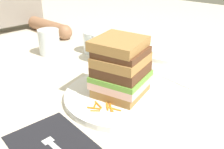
{
  "coord_description": "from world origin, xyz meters",
  "views": [
    {
      "loc": [
        -0.38,
        -0.35,
        0.31
      ],
      "look_at": [
        0.01,
        0.02,
        0.05
      ],
      "focal_mm": 39.05,
      "sensor_mm": 36.0,
      "label": 1
    }
  ],
  "objects_px": {
    "knife": "(165,76)",
    "empty_tumbler_2": "(0,57)",
    "empty_tumbler_1": "(49,42)",
    "sandwich": "(121,68)",
    "juice_glass": "(105,49)",
    "fork": "(57,147)",
    "main_plate": "(121,96)",
    "empty_tumbler_0": "(94,42)",
    "napkin_dark": "(50,143)",
    "side_plate": "(168,53)"
  },
  "relations": [
    {
      "from": "knife",
      "to": "empty_tumbler_2",
      "type": "xyz_separation_m",
      "value": [
        -0.3,
        0.4,
        0.04
      ]
    },
    {
      "from": "knife",
      "to": "empty_tumbler_1",
      "type": "xyz_separation_m",
      "value": [
        -0.13,
        0.4,
        0.04
      ]
    },
    {
      "from": "sandwich",
      "to": "juice_glass",
      "type": "relative_size",
      "value": 1.52
    },
    {
      "from": "empty_tumbler_2",
      "to": "fork",
      "type": "bearing_deg",
      "value": -101.48
    },
    {
      "from": "fork",
      "to": "knife",
      "type": "distance_m",
      "value": 0.39
    },
    {
      "from": "main_plate",
      "to": "sandwich",
      "type": "xyz_separation_m",
      "value": [
        -0.0,
        0.0,
        0.07
      ]
    },
    {
      "from": "empty_tumbler_0",
      "to": "empty_tumbler_1",
      "type": "relative_size",
      "value": 0.84
    },
    {
      "from": "napkin_dark",
      "to": "side_plate",
      "type": "relative_size",
      "value": 0.84
    },
    {
      "from": "napkin_dark",
      "to": "empty_tumbler_0",
      "type": "height_order",
      "value": "empty_tumbler_0"
    },
    {
      "from": "empty_tumbler_1",
      "to": "napkin_dark",
      "type": "bearing_deg",
      "value": -122.96
    },
    {
      "from": "main_plate",
      "to": "juice_glass",
      "type": "relative_size",
      "value": 2.96
    },
    {
      "from": "empty_tumbler_1",
      "to": "fork",
      "type": "bearing_deg",
      "value": -121.58
    },
    {
      "from": "napkin_dark",
      "to": "empty_tumbler_0",
      "type": "distance_m",
      "value": 0.49
    },
    {
      "from": "sandwich",
      "to": "empty_tumbler_0",
      "type": "bearing_deg",
      "value": 59.23
    },
    {
      "from": "sandwich",
      "to": "side_plate",
      "type": "height_order",
      "value": "sandwich"
    },
    {
      "from": "sandwich",
      "to": "empty_tumbler_0",
      "type": "distance_m",
      "value": 0.34
    },
    {
      "from": "fork",
      "to": "empty_tumbler_2",
      "type": "height_order",
      "value": "empty_tumbler_2"
    },
    {
      "from": "empty_tumbler_2",
      "to": "juice_glass",
      "type": "bearing_deg",
      "value": -35.01
    },
    {
      "from": "empty_tumbler_0",
      "to": "side_plate",
      "type": "bearing_deg",
      "value": -52.14
    },
    {
      "from": "sandwich",
      "to": "knife",
      "type": "xyz_separation_m",
      "value": [
        0.18,
        -0.01,
        -0.08
      ]
    },
    {
      "from": "empty_tumbler_0",
      "to": "fork",
      "type": "bearing_deg",
      "value": -139.48
    },
    {
      "from": "empty_tumbler_0",
      "to": "napkin_dark",
      "type": "bearing_deg",
      "value": -141.46
    },
    {
      "from": "knife",
      "to": "side_plate",
      "type": "distance_m",
      "value": 0.18
    },
    {
      "from": "knife",
      "to": "side_plate",
      "type": "relative_size",
      "value": 1.1
    },
    {
      "from": "empty_tumbler_0",
      "to": "main_plate",
      "type": "bearing_deg",
      "value": -120.69
    },
    {
      "from": "empty_tumbler_2",
      "to": "side_plate",
      "type": "bearing_deg",
      "value": -33.45
    },
    {
      "from": "sandwich",
      "to": "empty_tumbler_0",
      "type": "height_order",
      "value": "sandwich"
    },
    {
      "from": "fork",
      "to": "empty_tumbler_1",
      "type": "relative_size",
      "value": 1.86
    },
    {
      "from": "side_plate",
      "to": "juice_glass",
      "type": "bearing_deg",
      "value": 148.73
    },
    {
      "from": "empty_tumbler_0",
      "to": "empty_tumbler_1",
      "type": "xyz_separation_m",
      "value": [
        -0.12,
        0.1,
        0.01
      ]
    },
    {
      "from": "main_plate",
      "to": "knife",
      "type": "bearing_deg",
      "value": -3.69
    },
    {
      "from": "empty_tumbler_2",
      "to": "side_plate",
      "type": "relative_size",
      "value": 0.44
    },
    {
      "from": "main_plate",
      "to": "knife",
      "type": "relative_size",
      "value": 1.37
    },
    {
      "from": "sandwich",
      "to": "knife",
      "type": "distance_m",
      "value": 0.19
    },
    {
      "from": "main_plate",
      "to": "napkin_dark",
      "type": "relative_size",
      "value": 1.8
    },
    {
      "from": "sandwich",
      "to": "napkin_dark",
      "type": "relative_size",
      "value": 0.92
    },
    {
      "from": "napkin_dark",
      "to": "fork",
      "type": "distance_m",
      "value": 0.02
    },
    {
      "from": "fork",
      "to": "empty_tumbler_2",
      "type": "xyz_separation_m",
      "value": [
        0.09,
        0.42,
        0.04
      ]
    },
    {
      "from": "napkin_dark",
      "to": "empty_tumbler_0",
      "type": "bearing_deg",
      "value": 38.54
    },
    {
      "from": "fork",
      "to": "sandwich",
      "type": "bearing_deg",
      "value": 10.45
    },
    {
      "from": "main_plate",
      "to": "juice_glass",
      "type": "xyz_separation_m",
      "value": [
        0.14,
        0.2,
        0.04
      ]
    },
    {
      "from": "sandwich",
      "to": "napkin_dark",
      "type": "xyz_separation_m",
      "value": [
        -0.21,
        -0.02,
        -0.08
      ]
    },
    {
      "from": "napkin_dark",
      "to": "side_plate",
      "type": "distance_m",
      "value": 0.55
    },
    {
      "from": "knife",
      "to": "empty_tumbler_0",
      "type": "bearing_deg",
      "value": 90.9
    },
    {
      "from": "juice_glass",
      "to": "empty_tumbler_2",
      "type": "xyz_separation_m",
      "value": [
        -0.26,
        0.19,
        -0.0
      ]
    },
    {
      "from": "napkin_dark",
      "to": "side_plate",
      "type": "xyz_separation_m",
      "value": [
        0.55,
        0.1,
        0.0
      ]
    },
    {
      "from": "sandwich",
      "to": "fork",
      "type": "distance_m",
      "value": 0.23
    },
    {
      "from": "sandwich",
      "to": "side_plate",
      "type": "bearing_deg",
      "value": 13.26
    },
    {
      "from": "fork",
      "to": "juice_glass",
      "type": "distance_m",
      "value": 0.42
    },
    {
      "from": "sandwich",
      "to": "main_plate",
      "type": "bearing_deg",
      "value": -87.84
    }
  ]
}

